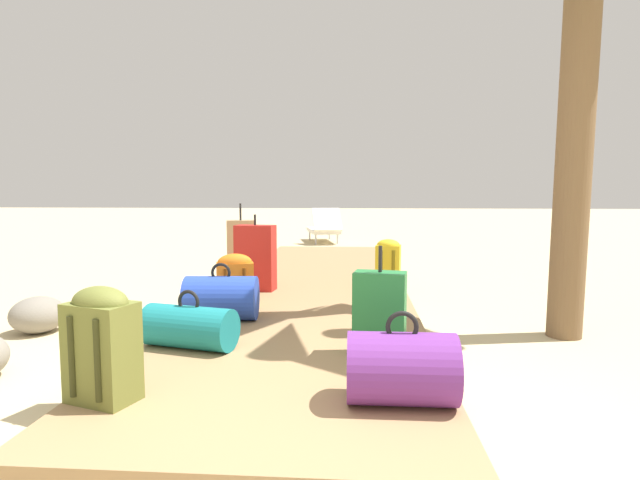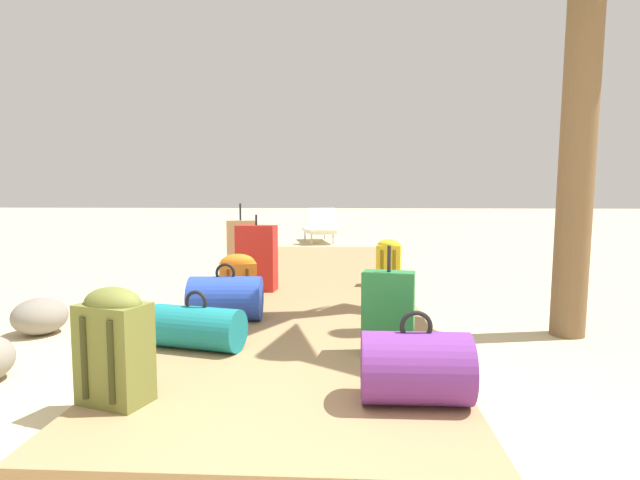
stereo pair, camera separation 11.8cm
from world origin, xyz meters
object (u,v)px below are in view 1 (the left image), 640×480
duffel_bag_purple (401,368)px  suitcase_tan (241,250)px  backpack_olive (101,341)px  backpack_orange (235,278)px  duffel_bag_blue (221,298)px  duffel_bag_teal (189,327)px  suitcase_green (380,314)px  suitcase_red (255,258)px  lounge_chair (324,228)px  backpack_yellow (388,261)px

duffel_bag_purple → suitcase_tan: 3.92m
backpack_olive → backpack_orange: 2.21m
duffel_bag_purple → duffel_bag_blue: bearing=130.1°
duffel_bag_blue → duffel_bag_teal: bearing=-91.1°
backpack_olive → duffel_bag_teal: backpack_olive is taller
suitcase_green → suitcase_red: bearing=120.0°
lounge_chair → duffel_bag_blue: bearing=-93.0°
backpack_orange → backpack_olive: bearing=-93.9°
duffel_bag_blue → duffel_bag_purple: (1.34, -1.59, -0.00)m
suitcase_green → backpack_orange: bearing=132.7°
backpack_yellow → duffel_bag_teal: 2.84m
duffel_bag_purple → suitcase_tan: suitcase_tan is taller
backpack_yellow → duffel_bag_purple: size_ratio=0.98×
backpack_yellow → suitcase_tan: bearing=169.4°
backpack_orange → suitcase_tan: suitcase_tan is taller
suitcase_green → lounge_chair: 8.21m
backpack_olive → duffel_bag_blue: size_ratio=0.97×
backpack_olive → suitcase_red: bearing=86.2°
backpack_yellow → suitcase_tan: (-1.75, 0.33, 0.08)m
duffel_bag_teal → lounge_chair: (0.40, 8.09, 0.10)m
duffel_bag_blue → backpack_olive: bearing=-95.6°
duffel_bag_purple → backpack_orange: backpack_orange is taller
suitcase_green → suitcase_tan: size_ratio=0.78×
backpack_olive → backpack_orange: bearing=86.1°
backpack_olive → lounge_chair: 9.00m
suitcase_red → lounge_chair: size_ratio=0.50×
suitcase_green → duffel_bag_blue: (-1.27, 0.85, -0.09)m
suitcase_red → backpack_olive: bearing=-93.8°
suitcase_green → duffel_bag_teal: (-1.28, 0.07, -0.13)m
duffel_bag_blue → backpack_orange: size_ratio=1.25×
suitcase_red → suitcase_tan: (-0.31, 0.68, 0.01)m
suitcase_red → lounge_chair: (0.35, 6.03, -0.10)m
backpack_orange → lounge_chair: 6.79m
suitcase_tan → duffel_bag_purple: bearing=-65.5°
suitcase_red → backpack_orange: bearing=-93.4°
backpack_olive → suitcase_tan: size_ratio=0.64×
duffel_bag_blue → backpack_orange: (-0.01, 0.54, 0.07)m
suitcase_green → backpack_orange: size_ratio=1.47×
backpack_olive → duffel_bag_purple: backpack_olive is taller
duffel_bag_blue → suitcase_tan: suitcase_tan is taller
duffel_bag_blue → duffel_bag_teal: 0.77m
duffel_bag_teal → lounge_chair: 8.10m
suitcase_red → duffel_bag_purple: bearing=-65.5°
duffel_bag_blue → suitcase_green: bearing=-33.8°
suitcase_green → suitcase_tan: 3.21m
lounge_chair → backpack_yellow: bearing=-79.1°
suitcase_red → duffel_bag_teal: suitcase_red is taller
backpack_yellow → lounge_chair: 5.78m
duffel_bag_teal → suitcase_red: bearing=88.7°
backpack_olive → backpack_yellow: size_ratio=1.12×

